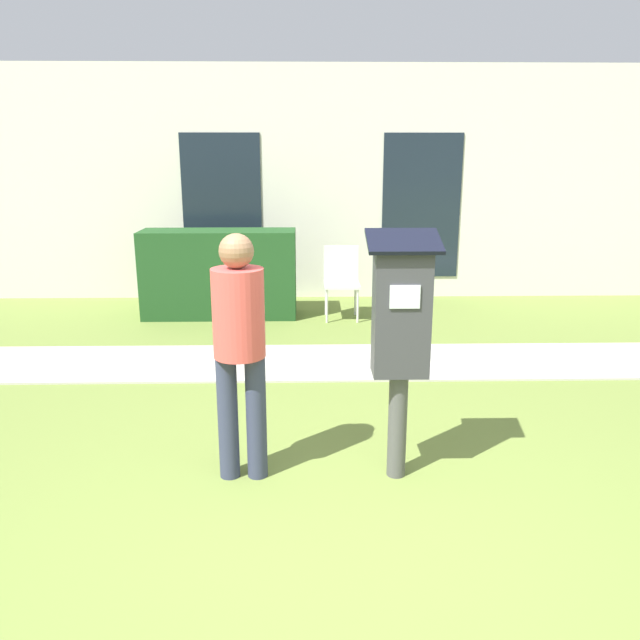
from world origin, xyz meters
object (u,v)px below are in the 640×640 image
object	(u,v)px
person_standing	(239,339)
outdoor_chair_left	(231,275)
parking_meter	(401,325)
outdoor_chair_middle	(341,276)

from	to	relation	value
person_standing	outdoor_chair_left	bearing A→B (deg)	104.55
person_standing	parking_meter	bearing A→B (deg)	6.54
person_standing	outdoor_chair_left	world-z (taller)	person_standing
person_standing	outdoor_chair_middle	size ratio (longest dim) A/B	1.76
parking_meter	outdoor_chair_middle	xyz separation A→B (m)	(-0.14, 4.05, -0.49)
person_standing	outdoor_chair_left	size ratio (longest dim) A/B	1.76
parking_meter	person_standing	bearing A→B (deg)	179.50
parking_meter	person_standing	distance (m)	1.00
outdoor_chair_left	parking_meter	bearing A→B (deg)	-48.45
parking_meter	outdoor_chair_middle	world-z (taller)	parking_meter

